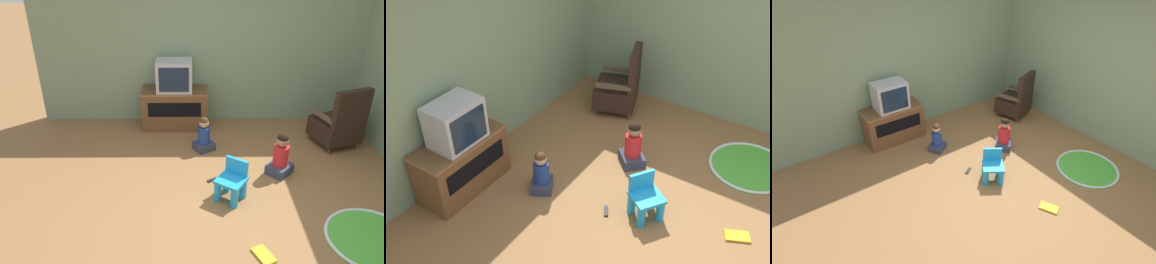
{
  "view_description": "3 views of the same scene",
  "coord_description": "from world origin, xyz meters",
  "views": [
    {
      "loc": [
        -0.53,
        -3.44,
        2.86
      ],
      "look_at": [
        -0.49,
        0.7,
        0.66
      ],
      "focal_mm": 35.0,
      "sensor_mm": 36.0,
      "label": 1
    },
    {
      "loc": [
        -3.3,
        -1.08,
        3.56
      ],
      "look_at": [
        -0.06,
        1.07,
        0.79
      ],
      "focal_mm": 42.0,
      "sensor_mm": 36.0,
      "label": 2
    },
    {
      "loc": [
        -2.48,
        -2.41,
        3.15
      ],
      "look_at": [
        -0.15,
        0.81,
        0.62
      ],
      "focal_mm": 28.0,
      "sensor_mm": 36.0,
      "label": 3
    }
  ],
  "objects": [
    {
      "name": "ground_plane",
      "position": [
        0.0,
        0.0,
        0.0
      ],
      "size": [
        30.0,
        30.0,
        0.0
      ],
      "primitive_type": "plane",
      "color": "olive"
    },
    {
      "name": "book",
      "position": [
        0.22,
        -0.71,
        0.01
      ],
      "size": [
        0.24,
        0.29,
        0.02
      ],
      "rotation": [
        0.0,
        0.0,
        2.02
      ],
      "color": "gold",
      "rests_on": "ground_plane"
    },
    {
      "name": "play_mat",
      "position": [
        1.41,
        -0.49,
        0.01
      ],
      "size": [
        0.99,
        0.99,
        0.04
      ],
      "color": "green",
      "rests_on": "ground_plane"
    },
    {
      "name": "child_watching_left",
      "position": [
        0.68,
        0.76,
        0.26
      ],
      "size": [
        0.41,
        0.41,
        0.6
      ],
      "rotation": [
        0.0,
        0.0,
        0.8
      ],
      "color": "#33384C",
      "rests_on": "ground_plane"
    },
    {
      "name": "child_watching_center",
      "position": [
        -0.31,
        1.4,
        0.23
      ],
      "size": [
        0.35,
        0.34,
        0.53
      ],
      "rotation": [
        0.0,
        0.0,
        0.53
      ],
      "color": "#33384C",
      "rests_on": "ground_plane"
    },
    {
      "name": "tv_cabinet",
      "position": [
        -0.76,
        2.18,
        0.34
      ],
      "size": [
        1.07,
        0.5,
        0.65
      ],
      "color": "brown",
      "rests_on": "ground_plane"
    },
    {
      "name": "black_armchair",
      "position": [
        1.7,
        1.51,
        0.36
      ],
      "size": [
        0.76,
        0.75,
        0.97
      ],
      "rotation": [
        0.0,
        0.0,
        3.47
      ],
      "color": "brown",
      "rests_on": "ground_plane"
    },
    {
      "name": "wall_back",
      "position": [
        -0.3,
        2.5,
        1.32
      ],
      "size": [
        5.4,
        0.12,
        2.65
      ],
      "color": "gray",
      "rests_on": "ground_plane"
    },
    {
      "name": "television",
      "position": [
        -0.76,
        2.16,
        0.9
      ],
      "size": [
        0.56,
        0.41,
        0.49
      ],
      "color": "#B7B7BC",
      "rests_on": "tv_cabinet"
    },
    {
      "name": "remote_control",
      "position": [
        -0.22,
        0.59,
        0.01
      ],
      "size": [
        0.15,
        0.11,
        0.02
      ],
      "rotation": [
        0.0,
        0.0,
        0.53
      ],
      "color": "black",
      "rests_on": "ground_plane"
    },
    {
      "name": "yellow_kid_chair",
      "position": [
        -0.02,
        0.23,
        0.21
      ],
      "size": [
        0.43,
        0.43,
        0.5
      ],
      "rotation": [
        0.0,
        0.0,
        -0.59
      ],
      "color": "#1E99DB",
      "rests_on": "ground_plane"
    }
  ]
}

